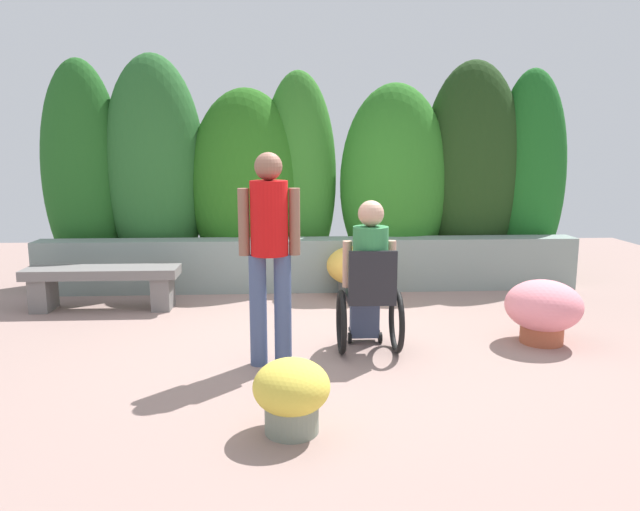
# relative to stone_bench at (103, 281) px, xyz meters

# --- Properties ---
(ground_plane) EXTENTS (12.43, 12.43, 0.00)m
(ground_plane) POSITION_rel_stone_bench_xyz_m (2.32, -1.33, -0.32)
(ground_plane) COLOR gray
(stone_retaining_wall) EXTENTS (6.70, 0.37, 0.65)m
(stone_retaining_wall) POSITION_rel_stone_bench_xyz_m (2.32, 0.79, 0.00)
(stone_retaining_wall) COLOR gray
(stone_retaining_wall) RESTS_ON ground
(hedge_backdrop) EXTENTS (6.89, 1.10, 2.95)m
(hedge_backdrop) POSITION_rel_stone_bench_xyz_m (2.37, 1.39, 1.06)
(hedge_backdrop) COLOR #225D20
(hedge_backdrop) RESTS_ON ground
(stone_bench) EXTENTS (1.66, 0.42, 0.47)m
(stone_bench) POSITION_rel_stone_bench_xyz_m (0.00, 0.00, 0.00)
(stone_bench) COLOR slate
(stone_bench) RESTS_ON ground
(person_in_wheelchair) EXTENTS (0.53, 0.66, 1.33)m
(person_in_wheelchair) POSITION_rel_stone_bench_xyz_m (2.73, -1.54, 0.30)
(person_in_wheelchair) COLOR black
(person_in_wheelchair) RESTS_ON ground
(person_standing_companion) EXTENTS (0.49, 0.30, 1.73)m
(person_standing_companion) POSITION_rel_stone_bench_xyz_m (1.89, -1.81, 0.68)
(person_standing_companion) COLOR #43537A
(person_standing_companion) RESTS_ON ground
(flower_pot_purple_near) EXTENTS (0.64, 0.64, 0.61)m
(flower_pot_purple_near) POSITION_rel_stone_bench_xyz_m (2.82, 0.39, 0.02)
(flower_pot_purple_near) COLOR #494E4C
(flower_pot_purple_near) RESTS_ON ground
(flower_pot_terracotta_by_wall) EXTENTS (0.68, 0.68, 0.58)m
(flower_pot_terracotta_by_wall) POSITION_rel_stone_bench_xyz_m (4.35, -1.39, -0.01)
(flower_pot_terracotta_by_wall) COLOR #AE5539
(flower_pot_terracotta_by_wall) RESTS_ON ground
(flower_pot_red_accent) EXTENTS (0.48, 0.48, 0.47)m
(flower_pot_red_accent) POSITION_rel_stone_bench_xyz_m (2.05, -3.01, -0.07)
(flower_pot_red_accent) COLOR gray
(flower_pot_red_accent) RESTS_ON ground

